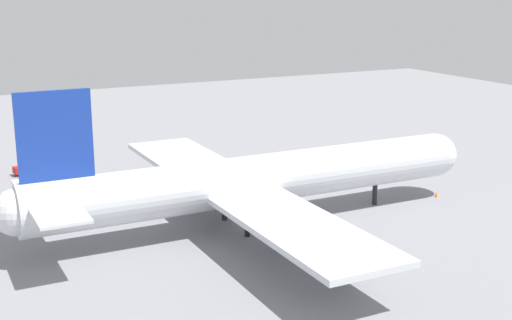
# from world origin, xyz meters

# --- Properties ---
(ground_plane) EXTENTS (263.64, 263.64, 0.00)m
(ground_plane) POSITION_xyz_m (0.00, 0.00, 0.00)
(ground_plane) COLOR gray
(cargo_airplane) EXTENTS (65.91, 60.76, 19.60)m
(cargo_airplane) POSITION_xyz_m (-0.29, 0.00, 6.11)
(cargo_airplane) COLOR silver
(cargo_airplane) RESTS_ON ground_plane
(pushback_tractor) EXTENTS (4.92, 2.91, 2.31)m
(pushback_tractor) POSITION_xyz_m (-22.46, 39.76, 1.13)
(pushback_tractor) COLOR silver
(pushback_tractor) RESTS_ON ground_plane
(safety_cone_nose) EXTENTS (0.52, 0.52, 0.74)m
(safety_cone_nose) POSITION_xyz_m (29.66, -1.26, 0.37)
(safety_cone_nose) COLOR orange
(safety_cone_nose) RESTS_ON ground_plane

